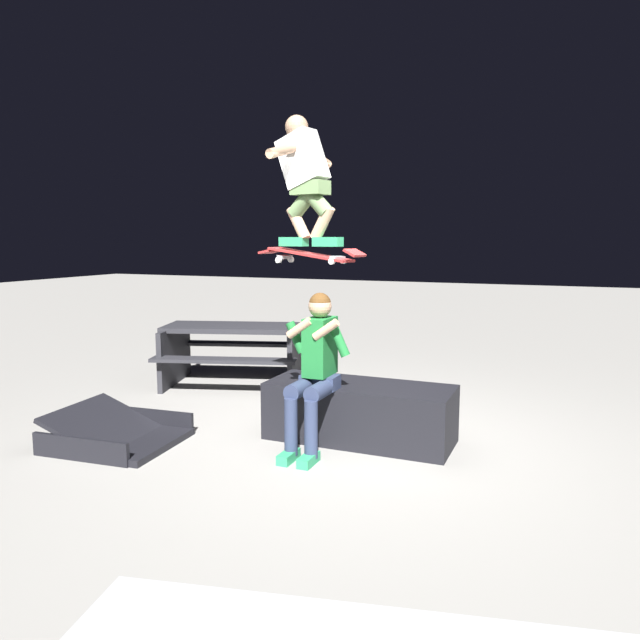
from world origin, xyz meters
TOP-DOWN VIEW (x-y plane):
  - ground_plane at (0.00, 0.00)m, footprint 40.00×40.00m
  - ledge_box_main at (-0.13, -0.05)m, footprint 1.67×0.67m
  - person_sitting_on_ledge at (0.14, 0.33)m, footprint 0.59×0.75m
  - skateboard at (0.28, 0.10)m, footprint 1.04×0.40m
  - skater_airborne at (0.34, 0.09)m, footprint 0.64×0.88m
  - kicker_ramp at (1.82, 0.87)m, footprint 1.09×1.00m
  - picnic_table_back at (1.98, -1.45)m, footprint 2.02×1.78m

SIDE VIEW (x-z plane):
  - ground_plane at x=0.00m, z-range 0.00..0.00m
  - kicker_ramp at x=1.82m, z-range -0.14..0.27m
  - ledge_box_main at x=-0.13m, z-range 0.00..0.52m
  - picnic_table_back at x=1.98m, z-range 0.12..0.87m
  - person_sitting_on_ledge at x=0.14m, z-range 0.08..1.44m
  - skateboard at x=0.28m, z-range 1.60..1.74m
  - skater_airborne at x=0.34m, z-range 1.80..2.92m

